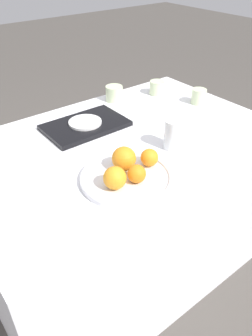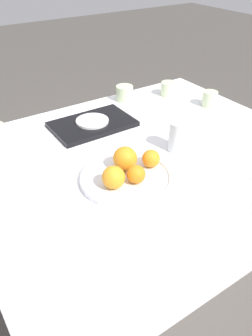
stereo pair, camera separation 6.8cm
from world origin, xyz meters
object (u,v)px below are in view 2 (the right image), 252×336
fruit_platter (126,178)px  serving_tray (92,124)px  water_glass (178,136)px  side_plate (92,121)px  orange_2 (114,177)px  orange_3 (151,159)px  cup_0 (168,89)px  orange_0 (136,174)px  cup_3 (210,99)px  cup_2 (125,93)px  orange_1 (125,158)px

fruit_platter → serving_tray: 0.41m
water_glass → side_plate: bearing=116.9°
orange_2 → serving_tray: (0.15, 0.42, -0.04)m
orange_3 → side_plate: (-0.01, 0.40, -0.02)m
cup_0 → orange_0: bearing=-137.2°
side_plate → orange_2: bearing=-109.9°
orange_0 → cup_0: (0.57, 0.53, -0.01)m
orange_2 → cup_3: bearing=22.4°
serving_tray → cup_3: (0.57, -0.13, 0.03)m
cup_2 → cup_3: cup_2 is taller
orange_0 → water_glass: water_glass is taller
water_glass → side_plate: water_glass is taller
cup_3 → cup_0: bearing=111.2°
orange_2 → orange_3: size_ratio=1.20×
fruit_platter → orange_3: (0.11, 0.00, 0.04)m
cup_3 → orange_0: bearing=-154.0°
orange_1 → orange_2: bearing=-142.9°
fruit_platter → cup_0: cup_0 is taller
serving_tray → cup_0: 0.50m
side_plate → cup_3: (0.57, -0.13, 0.01)m
serving_tray → cup_3: cup_3 is taller
water_glass → cup_0: water_glass is taller
fruit_platter → cup_3: size_ratio=4.30×
cup_0 → orange_1: bearing=-141.4°
serving_tray → cup_0: cup_0 is taller
orange_3 → orange_2: bearing=-170.6°
orange_2 → serving_tray: 0.45m
fruit_platter → water_glass: (0.27, 0.05, 0.05)m
side_plate → cup_2: (0.27, 0.15, 0.01)m
orange_2 → water_glass: (0.33, 0.08, 0.01)m
water_glass → cup_2: water_glass is taller
orange_3 → cup_3: (0.55, 0.27, -0.01)m
orange_0 → orange_2: orange_2 is taller
orange_3 → cup_2: size_ratio=0.75×
fruit_platter → cup_0: bearing=39.9°
orange_2 → cup_2: size_ratio=0.89×
cup_3 → orange_2: bearing=-157.6°
cup_2 → cup_3: (0.30, -0.28, -0.00)m
fruit_platter → side_plate: 0.41m
orange_0 → side_plate: (0.08, 0.44, -0.02)m
orange_3 → cup_3: size_ratio=0.86×
cup_0 → cup_2: 0.23m
cup_3 → orange_3: bearing=-154.0°
fruit_platter → serving_tray: bearing=77.2°
cup_2 → orange_3: bearing=-114.5°
orange_3 → cup_3: orange_3 is taller
orange_1 → cup_0: bearing=38.6°
orange_0 → cup_2: bearing=59.9°
orange_1 → side_plate: orange_1 is taller
fruit_platter → water_glass: size_ratio=2.64×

